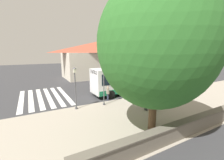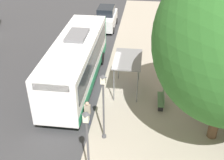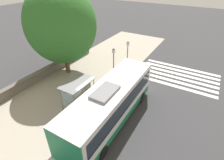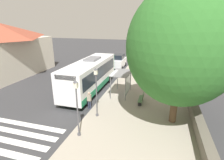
{
  "view_description": "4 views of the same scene",
  "coord_description": "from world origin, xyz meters",
  "views": [
    {
      "loc": [
        -14.04,
        10.91,
        5.34
      ],
      "look_at": [
        1.28,
        2.42,
        2.04
      ],
      "focal_mm": 24.0,
      "sensor_mm": 36.0,
      "label": 1
    },
    {
      "loc": [
        -2.83,
        16.0,
        11.0
      ],
      "look_at": [
        -1.1,
        2.5,
        2.51
      ],
      "focal_mm": 45.0,
      "sensor_mm": 36.0,
      "label": 2
    },
    {
      "loc": [
        7.23,
        -9.78,
        10.76
      ],
      "look_at": [
        0.13,
        2.43,
        1.81
      ],
      "focal_mm": 28.0,
      "sensor_mm": 36.0,
      "label": 3
    },
    {
      "loc": [
        -5.64,
        16.53,
        7.4
      ],
      "look_at": [
        -1.31,
        1.47,
        2.18
      ],
      "focal_mm": 28.0,
      "sensor_mm": 36.0,
      "label": 4
    }
  ],
  "objects": [
    {
      "name": "shade_tree",
      "position": [
        -6.87,
        3.73,
        5.81
      ],
      "size": [
        7.54,
        7.54,
        9.96
      ],
      "color": "brown",
      "rests_on": "ground"
    },
    {
      "name": "street_lamp_far",
      "position": [
        -0.93,
        4.58,
        2.43
      ],
      "size": [
        0.28,
        0.28,
        4.08
      ],
      "color": "#4C4C51",
      "rests_on": "ground"
    },
    {
      "name": "crosswalk_stripes",
      "position": [
        5.0,
        9.67,
        0.0
      ],
      "size": [
        9.0,
        5.25,
        0.01
      ],
      "color": "silver",
      "rests_on": "ground"
    },
    {
      "name": "background_building",
      "position": [
        15.95,
        -2.19,
        3.84
      ],
      "size": [
        8.28,
        14.56,
        7.49
      ],
      "color": "beige",
      "rests_on": "ground"
    },
    {
      "name": "bus_shelter",
      "position": [
        -1.95,
        -0.33,
        2.06
      ],
      "size": [
        1.8,
        3.08,
        2.46
      ],
      "color": "slate",
      "rests_on": "ground"
    },
    {
      "name": "parked_car_behind_bus",
      "position": [
        1.34,
        -11.72,
        1.06
      ],
      "size": [
        2.01,
        4.33,
        2.21
      ],
      "color": "silver",
      "rests_on": "ground"
    },
    {
      "name": "bench",
      "position": [
        -4.13,
        1.16,
        0.48
      ],
      "size": [
        0.4,
        1.67,
        0.88
      ],
      "color": "#4C7247",
      "rests_on": "ground"
    },
    {
      "name": "stone_wall",
      "position": [
        -8.55,
        0.0,
        0.53
      ],
      "size": [
        0.6,
        20.0,
        1.04
      ],
      "color": "#6B6356",
      "rests_on": "ground"
    },
    {
      "name": "bus",
      "position": [
        1.81,
        -0.67,
        1.85
      ],
      "size": [
        2.76,
        10.39,
        3.57
      ],
      "color": "white",
      "rests_on": "ground"
    },
    {
      "name": "street_lamp_near",
      "position": [
        -0.66,
        7.37,
        2.37
      ],
      "size": [
        0.28,
        0.28,
        3.98
      ],
      "color": "#4C4C51",
      "rests_on": "ground"
    },
    {
      "name": "pedestrian",
      "position": [
        0.18,
        3.57,
        0.94
      ],
      "size": [
        0.34,
        0.22,
        1.61
      ],
      "color": "#2D3347",
      "rests_on": "ground"
    },
    {
      "name": "ground_plane",
      "position": [
        0.0,
        0.0,
        0.0
      ],
      "size": [
        120.0,
        120.0,
        0.0
      ],
      "primitive_type": "plane",
      "color": "#353538",
      "rests_on": "ground"
    },
    {
      "name": "sidewalk_plaza",
      "position": [
        -4.5,
        0.0,
        0.01
      ],
      "size": [
        9.0,
        44.0,
        0.02
      ],
      "color": "#9E9384",
      "rests_on": "ground"
    }
  ]
}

